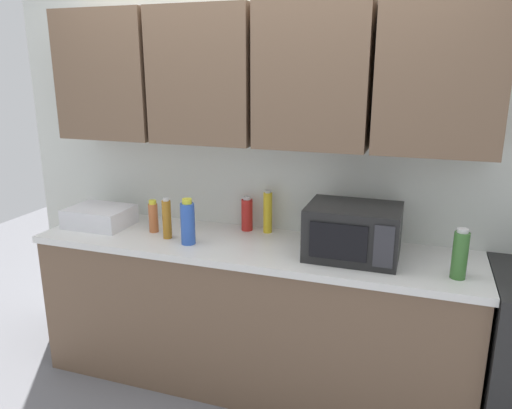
# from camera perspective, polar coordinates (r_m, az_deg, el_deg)

# --- Properties ---
(wall_back_with_cabinets) EXTENTS (3.41, 0.38, 2.60)m
(wall_back_with_cabinets) POSITION_cam_1_polar(r_m,az_deg,el_deg) (2.90, 0.83, 9.69)
(wall_back_with_cabinets) COLOR silver
(wall_back_with_cabinets) RESTS_ON ground_plane
(counter_run) EXTENTS (2.54, 0.63, 0.90)m
(counter_run) POSITION_cam_1_polar(r_m,az_deg,el_deg) (3.02, -0.67, -12.51)
(counter_run) COLOR brown
(counter_run) RESTS_ON ground_plane
(microwave) EXTENTS (0.48, 0.37, 0.28)m
(microwave) POSITION_cam_1_polar(r_m,az_deg,el_deg) (2.65, 11.15, -3.09)
(microwave) COLOR black
(microwave) RESTS_ON counter_run
(dish_rack) EXTENTS (0.38, 0.30, 0.12)m
(dish_rack) POSITION_cam_1_polar(r_m,az_deg,el_deg) (3.29, -17.59, -1.33)
(dish_rack) COLOR silver
(dish_rack) RESTS_ON counter_run
(bottle_yellow_mustard) EXTENTS (0.05, 0.05, 0.27)m
(bottle_yellow_mustard) POSITION_cam_1_polar(r_m,az_deg,el_deg) (2.99, 1.36, -0.87)
(bottle_yellow_mustard) COLOR gold
(bottle_yellow_mustard) RESTS_ON counter_run
(bottle_amber_vinegar) EXTENTS (0.05, 0.05, 0.24)m
(bottle_amber_vinegar) POSITION_cam_1_polar(r_m,az_deg,el_deg) (2.94, -10.26, -1.64)
(bottle_amber_vinegar) COLOR #AD701E
(bottle_amber_vinegar) RESTS_ON counter_run
(bottle_spice_jar) EXTENTS (0.06, 0.06, 0.20)m
(bottle_spice_jar) POSITION_cam_1_polar(r_m,az_deg,el_deg) (3.07, -11.77, -1.39)
(bottle_spice_jar) COLOR #BC6638
(bottle_spice_jar) RESTS_ON counter_run
(bottle_red_sauce) EXTENTS (0.07, 0.07, 0.21)m
(bottle_red_sauce) POSITION_cam_1_polar(r_m,az_deg,el_deg) (3.04, -1.05, -1.12)
(bottle_red_sauce) COLOR red
(bottle_red_sauce) RESTS_ON counter_run
(bottle_green_oil) EXTENTS (0.07, 0.07, 0.25)m
(bottle_green_oil) POSITION_cam_1_polar(r_m,az_deg,el_deg) (2.54, 22.49, -5.35)
(bottle_green_oil) COLOR #386B2D
(bottle_green_oil) RESTS_ON counter_run
(bottle_blue_cleaner) EXTENTS (0.08, 0.08, 0.27)m
(bottle_blue_cleaner) POSITION_cam_1_polar(r_m,az_deg,el_deg) (2.82, -7.88, -2.09)
(bottle_blue_cleaner) COLOR #2D56B7
(bottle_blue_cleaner) RESTS_ON counter_run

